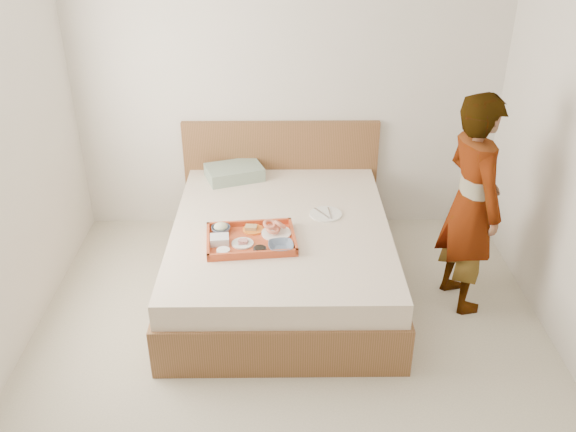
% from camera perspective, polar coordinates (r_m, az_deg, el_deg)
% --- Properties ---
extents(ground, '(3.50, 4.00, 0.01)m').
position_cam_1_polar(ground, '(3.94, 0.27, -14.77)').
color(ground, beige).
rests_on(ground, ground).
extents(wall_back, '(3.50, 0.01, 2.60)m').
position_cam_1_polar(wall_back, '(5.05, -0.03, 12.58)').
color(wall_back, silver).
rests_on(wall_back, ground).
extents(bed, '(1.65, 2.00, 0.53)m').
position_cam_1_polar(bed, '(4.56, -0.64, -3.63)').
color(bed, brown).
rests_on(bed, ground).
extents(headboard, '(1.65, 0.06, 0.95)m').
position_cam_1_polar(headboard, '(5.31, -0.66, 3.92)').
color(headboard, brown).
rests_on(headboard, ground).
extents(pillow, '(0.52, 0.43, 0.11)m').
position_cam_1_polar(pillow, '(5.11, -5.00, 4.06)').
color(pillow, '#96AA97').
rests_on(pillow, bed).
extents(tray, '(0.64, 0.50, 0.05)m').
position_cam_1_polar(tray, '(4.20, -3.45, -2.13)').
color(tray, '#BD4E23').
rests_on(tray, bed).
extents(prawn_plate, '(0.23, 0.23, 0.01)m').
position_cam_1_polar(prawn_plate, '(4.27, -1.09, -1.60)').
color(prawn_plate, white).
rests_on(prawn_plate, tray).
extents(navy_bowl_big, '(0.19, 0.19, 0.04)m').
position_cam_1_polar(navy_bowl_big, '(4.09, -0.67, -2.84)').
color(navy_bowl_big, '#182340').
rests_on(navy_bowl_big, tray).
extents(sauce_dish, '(0.10, 0.10, 0.03)m').
position_cam_1_polar(sauce_dish, '(4.06, -2.63, -3.17)').
color(sauce_dish, black).
rests_on(sauce_dish, tray).
extents(meat_plate, '(0.16, 0.16, 0.01)m').
position_cam_1_polar(meat_plate, '(4.16, -4.24, -2.55)').
color(meat_plate, white).
rests_on(meat_plate, tray).
extents(bread_plate, '(0.16, 0.16, 0.01)m').
position_cam_1_polar(bread_plate, '(4.32, -3.27, -1.25)').
color(bread_plate, orange).
rests_on(bread_plate, tray).
extents(salad_bowl, '(0.14, 0.14, 0.04)m').
position_cam_1_polar(salad_bowl, '(4.31, -6.25, -1.24)').
color(salad_bowl, '#182340').
rests_on(salad_bowl, tray).
extents(plastic_tub, '(0.14, 0.12, 0.05)m').
position_cam_1_polar(plastic_tub, '(4.17, -6.37, -2.22)').
color(plastic_tub, silver).
rests_on(plastic_tub, tray).
extents(cheese_round, '(0.10, 0.10, 0.03)m').
position_cam_1_polar(cheese_round, '(4.07, -6.02, -3.29)').
color(cheese_round, white).
rests_on(cheese_round, tray).
extents(dinner_plate, '(0.29, 0.29, 0.01)m').
position_cam_1_polar(dinner_plate, '(4.55, 3.53, 0.18)').
color(dinner_plate, white).
rests_on(dinner_plate, bed).
extents(person, '(0.51, 0.65, 1.57)m').
position_cam_1_polar(person, '(4.33, 16.65, 1.06)').
color(person, silver).
rests_on(person, ground).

